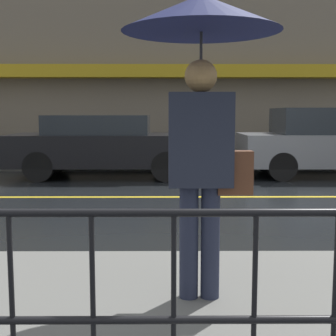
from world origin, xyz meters
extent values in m
plane|color=black|center=(0.00, 0.00, 0.00)|extent=(80.00, 80.00, 0.00)
cube|color=slate|center=(0.00, 4.61, 0.07)|extent=(28.00, 1.96, 0.14)
cube|color=gold|center=(0.00, 0.00, 0.00)|extent=(25.20, 0.12, 0.01)
cube|color=#706656|center=(0.00, 5.74, 2.53)|extent=(28.00, 0.30, 5.06)
cube|color=#B79319|center=(0.00, 5.32, 2.60)|extent=(16.80, 0.55, 0.35)
cylinder|color=black|center=(-2.29, -5.97, 0.57)|extent=(0.02, 0.02, 0.87)
cylinder|color=black|center=(-1.94, -5.97, 0.57)|extent=(0.02, 0.02, 0.87)
cylinder|color=black|center=(-1.59, -5.97, 0.57)|extent=(0.02, 0.02, 0.87)
cylinder|color=black|center=(-1.24, -5.97, 0.57)|extent=(0.02, 0.02, 0.87)
cylinder|color=black|center=(-0.88, -5.97, 0.57)|extent=(0.02, 0.02, 0.87)
cylinder|color=#23283D|center=(-1.46, -4.74, 0.54)|extent=(0.13, 0.13, 0.80)
cylinder|color=#23283D|center=(-1.31, -4.74, 0.54)|extent=(0.13, 0.13, 0.80)
cube|color=#232838|center=(-1.38, -4.74, 1.25)|extent=(0.43, 0.26, 0.63)
sphere|color=tan|center=(-1.38, -4.74, 1.68)|extent=(0.22, 0.22, 0.22)
cylinder|color=#262628|center=(-1.38, -4.74, 1.61)|extent=(0.02, 0.02, 0.72)
cone|color=#191E4C|center=(-1.38, -4.74, 2.09)|extent=(1.07, 1.07, 0.24)
cube|color=brown|center=(-1.15, -4.74, 1.03)|extent=(0.24, 0.12, 0.30)
cube|color=black|center=(-2.95, 2.65, 0.62)|extent=(4.33, 1.86, 0.70)
cube|color=#1E2328|center=(-3.12, 2.65, 1.18)|extent=(2.25, 1.72, 0.42)
cylinder|color=black|center=(-1.60, 3.48, 0.32)|extent=(0.64, 0.22, 0.64)
cylinder|color=black|center=(-1.60, 1.83, 0.32)|extent=(0.64, 0.22, 0.64)
cylinder|color=black|center=(-4.29, 3.48, 0.32)|extent=(0.64, 0.22, 0.64)
cylinder|color=black|center=(-4.29, 1.83, 0.32)|extent=(0.64, 0.22, 0.64)
cube|color=slate|center=(2.10, 2.65, 0.62)|extent=(4.00, 1.73, 0.71)
cube|color=#1E2328|center=(1.94, 2.65, 1.26)|extent=(2.08, 1.59, 0.58)
cylinder|color=black|center=(0.86, 3.41, 0.31)|extent=(0.62, 0.22, 0.62)
cylinder|color=black|center=(0.86, 1.90, 0.31)|extent=(0.62, 0.22, 0.62)
camera|label=1|loc=(-1.63, -7.93, 1.43)|focal=50.00mm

